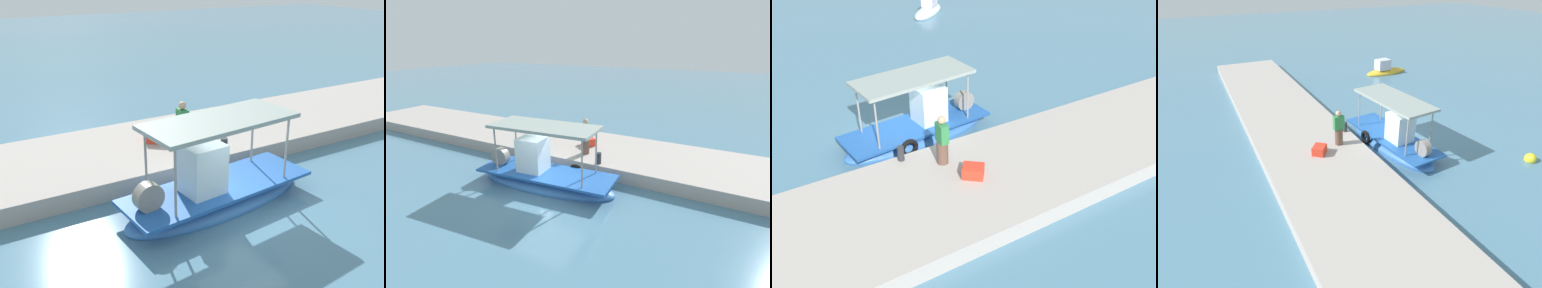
% 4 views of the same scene
% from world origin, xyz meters
% --- Properties ---
extents(ground_plane, '(120.00, 120.00, 0.00)m').
position_xyz_m(ground_plane, '(0.00, 0.00, 0.00)').
color(ground_plane, teal).
extents(dock_quay, '(36.00, 4.91, 0.60)m').
position_xyz_m(dock_quay, '(0.00, -4.57, 0.30)').
color(dock_quay, '#AEA39C').
rests_on(dock_quay, ground_plane).
extents(main_fishing_boat, '(6.29, 2.51, 3.00)m').
position_xyz_m(main_fishing_boat, '(0.53, -0.40, 0.46)').
color(main_fishing_boat, '#3B75C1').
rests_on(main_fishing_boat, ground_plane).
extents(fisherman_near_bollard, '(0.41, 0.51, 1.77)m').
position_xyz_m(fisherman_near_bollard, '(0.05, -3.24, 1.40)').
color(fisherman_near_bollard, brown).
rests_on(fisherman_near_bollard, dock_quay).
extents(mooring_bollard, '(0.24, 0.24, 0.52)m').
position_xyz_m(mooring_bollard, '(-1.09, -2.37, 0.86)').
color(mooring_bollard, '#2D2D33').
rests_on(mooring_bollard, dock_quay).
extents(cargo_crate, '(0.87, 0.86, 0.40)m').
position_xyz_m(cargo_crate, '(0.51, -4.45, 0.80)').
color(cargo_crate, red).
rests_on(cargo_crate, dock_quay).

